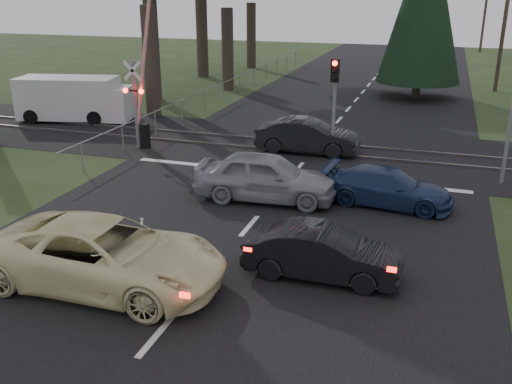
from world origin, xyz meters
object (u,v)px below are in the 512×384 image
at_px(traffic_signal_center, 334,92).
at_px(blue_sedan, 388,187).
at_px(silver_car, 266,177).
at_px(white_van, 77,99).
at_px(cream_coupe, 105,255).
at_px(dark_hatchback, 323,253).
at_px(crossing_signal, 140,102).
at_px(utility_pole_far, 486,6).
at_px(dark_car_far, 307,136).
at_px(utility_pole_mid, 505,19).

xyz_separation_m(traffic_signal_center, blue_sedan, (2.74, -4.60, -2.20)).
distance_m(silver_car, white_van, 15.40).
xyz_separation_m(cream_coupe, blue_sedan, (5.85, 7.53, -0.20)).
relative_size(dark_hatchback, blue_sedan, 0.92).
relative_size(crossing_signal, white_van, 1.13).
relative_size(utility_pole_far, blue_sedan, 2.15).
relative_size(blue_sedan, dark_car_far, 0.95).
bearing_deg(utility_pole_mid, traffic_signal_center, -111.21).
height_order(crossing_signal, cream_coupe, crossing_signal).
distance_m(utility_pole_far, dark_hatchback, 54.88).
bearing_deg(utility_pole_mid, crossing_signal, -127.97).
relative_size(utility_pole_far, silver_car, 1.89).
relative_size(crossing_signal, dark_car_far, 1.59).
relative_size(dark_car_far, white_van, 0.71).
bearing_deg(silver_car, white_van, 53.45).
height_order(dark_hatchback, dark_car_far, dark_car_far).
relative_size(cream_coupe, silver_car, 1.23).
height_order(silver_car, white_van, white_van).
height_order(silver_car, dark_car_far, silver_car).
height_order(traffic_signal_center, cream_coupe, traffic_signal_center).
relative_size(traffic_signal_center, white_van, 0.67).
bearing_deg(crossing_signal, dark_hatchback, -42.64).
distance_m(cream_coupe, white_van, 18.68).
bearing_deg(utility_pole_far, white_van, -117.65).
relative_size(cream_coupe, blue_sedan, 1.40).
relative_size(crossing_signal, dark_hatchback, 1.80).
bearing_deg(blue_sedan, dark_car_far, 42.22).
xyz_separation_m(utility_pole_far, white_van, (-21.69, -41.40, -3.57)).
height_order(cream_coupe, dark_hatchback, cream_coupe).
bearing_deg(white_van, cream_coupe, -66.00).
distance_m(crossing_signal, traffic_signal_center, 8.36).
bearing_deg(silver_car, cream_coupe, 160.17).
height_order(crossing_signal, traffic_signal_center, crossing_signal).
xyz_separation_m(blue_sedan, dark_car_far, (-3.94, 5.29, 0.12)).
bearing_deg(crossing_signal, cream_coupe, -65.31).
bearing_deg(cream_coupe, dark_hatchback, -67.78).
height_order(utility_pole_far, cream_coupe, utility_pole_far).
bearing_deg(cream_coupe, silver_car, -16.30).
bearing_deg(crossing_signal, traffic_signal_center, 6.15).
relative_size(blue_sedan, white_van, 0.68).
bearing_deg(traffic_signal_center, dark_car_far, 149.90).
height_order(cream_coupe, dark_car_far, cream_coupe).
xyz_separation_m(dark_hatchback, blue_sedan, (1.02, 5.50, -0.03)).
xyz_separation_m(utility_pole_mid, dark_hatchback, (-5.78, -29.42, -4.09)).
xyz_separation_m(crossing_signal, white_van, (-5.92, 3.81, -0.90)).
bearing_deg(dark_car_far, dark_hatchback, -166.10).
distance_m(utility_pole_mid, utility_pole_far, 25.00).
xyz_separation_m(crossing_signal, silver_car, (7.07, -4.46, -1.25)).
height_order(utility_pole_mid, utility_pole_far, same).
height_order(cream_coupe, blue_sedan, cream_coupe).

